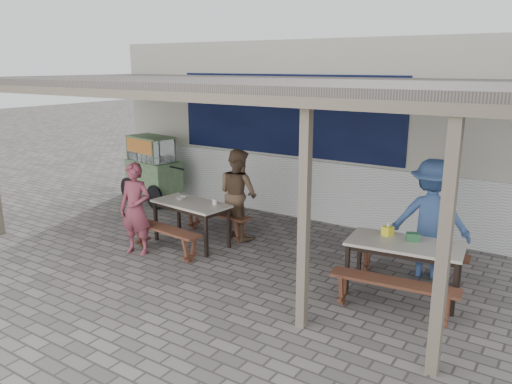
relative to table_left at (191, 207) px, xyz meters
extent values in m
plane|color=slate|center=(0.58, -0.54, -0.67)|extent=(60.00, 60.00, 0.00)
cube|color=beige|center=(0.58, 3.06, 1.08)|extent=(9.00, 1.20, 3.50)
cube|color=white|center=(0.58, 2.43, -0.07)|extent=(9.00, 0.10, 1.20)
cube|color=#0D163F|center=(0.38, 2.45, 1.38)|extent=(5.00, 0.03, 1.60)
cube|color=#635955|center=(0.58, 0.46, 2.08)|extent=(9.00, 4.20, 0.12)
cube|color=#786D5B|center=(0.58, -1.59, 1.98)|extent=(9.00, 0.12, 0.12)
cube|color=#786D5B|center=(4.48, -1.54, 0.68)|extent=(0.12, 0.12, 2.70)
cube|color=#786D5B|center=(2.93, -1.44, 0.68)|extent=(0.11, 0.11, 2.70)
cube|color=beige|center=(0.00, 0.00, 0.06)|extent=(1.43, 0.80, 0.04)
cube|color=black|center=(0.00, 0.00, 0.00)|extent=(1.32, 0.69, 0.06)
cube|color=black|center=(-0.65, -0.20, -0.31)|extent=(0.05, 0.05, 0.71)
cube|color=black|center=(0.59, -0.33, -0.31)|extent=(0.05, 0.05, 0.71)
cube|color=black|center=(-0.59, 0.33, -0.31)|extent=(0.05, 0.05, 0.71)
cube|color=black|center=(0.65, 0.20, -0.31)|extent=(0.05, 0.05, 0.71)
cube|color=brown|center=(-0.06, -0.60, -0.24)|extent=(1.49, 0.43, 0.04)
cube|color=brown|center=(-0.64, -0.54, -0.46)|extent=(0.08, 0.28, 0.41)
cube|color=brown|center=(0.52, -0.66, -0.46)|extent=(0.08, 0.28, 0.41)
cube|color=brown|center=(0.06, 0.60, -0.24)|extent=(1.49, 0.43, 0.04)
cube|color=brown|center=(-0.52, 0.66, -0.46)|extent=(0.08, 0.28, 0.41)
cube|color=brown|center=(0.64, 0.54, -0.46)|extent=(0.08, 0.28, 0.41)
cube|color=beige|center=(3.67, 0.04, 0.06)|extent=(1.55, 0.91, 0.04)
cube|color=black|center=(3.67, 0.04, 0.00)|extent=(1.44, 0.80, 0.06)
cube|color=black|center=(3.03, -0.35, -0.31)|extent=(0.05, 0.05, 0.71)
cube|color=black|center=(4.38, -0.19, -0.31)|extent=(0.05, 0.05, 0.71)
cube|color=black|center=(2.96, 0.27, -0.31)|extent=(0.05, 0.05, 0.71)
cube|color=black|center=(4.30, 0.43, -0.31)|extent=(0.05, 0.05, 0.71)
cube|color=brown|center=(3.74, -0.56, -0.24)|extent=(1.60, 0.46, 0.04)
cube|color=brown|center=(3.10, -0.63, -0.46)|extent=(0.08, 0.28, 0.41)
cube|color=brown|center=(4.37, -0.49, -0.46)|extent=(0.08, 0.28, 0.41)
cube|color=brown|center=(3.60, 0.64, -0.24)|extent=(1.60, 0.46, 0.04)
cube|color=brown|center=(2.96, 0.57, -0.46)|extent=(0.08, 0.28, 0.41)
cube|color=brown|center=(4.23, 0.72, -0.46)|extent=(0.08, 0.28, 0.41)
cube|color=#779563|center=(-2.52, 1.65, -0.05)|extent=(1.38, 0.89, 0.67)
cube|color=#779563|center=(-2.52, 1.65, -0.40)|extent=(1.33, 0.84, 0.05)
cylinder|color=black|center=(-3.10, 1.39, -0.40)|extent=(0.53, 0.14, 0.53)
cylinder|color=black|center=(-2.07, 1.20, -0.40)|extent=(0.53, 0.14, 0.53)
cube|color=silver|center=(-2.56, 1.66, 0.54)|extent=(1.13, 0.75, 0.52)
cube|color=#779563|center=(-2.56, 1.66, 0.81)|extent=(1.18, 0.80, 0.04)
cube|color=#DF4934|center=(-2.62, 1.36, 0.63)|extent=(0.94, 0.19, 0.30)
cylinder|color=black|center=(-1.77, 1.51, 0.24)|extent=(0.66, 0.16, 0.04)
imported|color=brown|center=(-0.47, -0.82, 0.09)|extent=(0.62, 0.48, 1.51)
imported|color=brown|center=(0.45, 0.76, 0.14)|extent=(0.92, 0.80, 1.61)
imported|color=#3C5B95|center=(3.76, 0.90, 0.20)|extent=(1.25, 0.89, 1.74)
cube|color=yellow|center=(3.37, 0.20, 0.14)|extent=(0.16, 0.16, 0.13)
cube|color=#316E42|center=(3.73, 0.16, 0.14)|extent=(0.20, 0.17, 0.11)
cylinder|color=silver|center=(0.42, 0.13, 0.13)|extent=(0.08, 0.08, 0.09)
imported|color=white|center=(-0.28, 0.07, 0.10)|extent=(0.20, 0.20, 0.04)
camera|label=1|loc=(5.44, -6.22, 2.36)|focal=35.00mm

